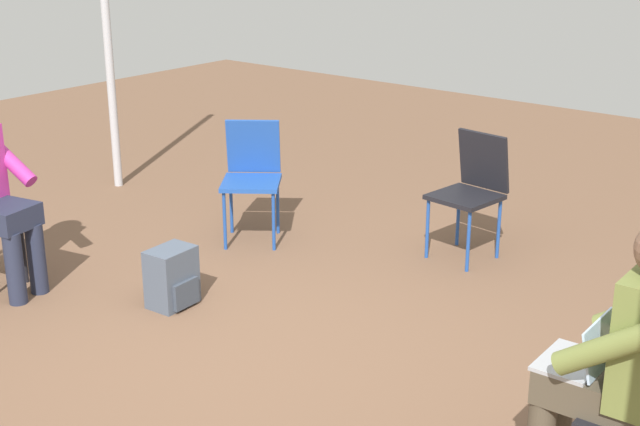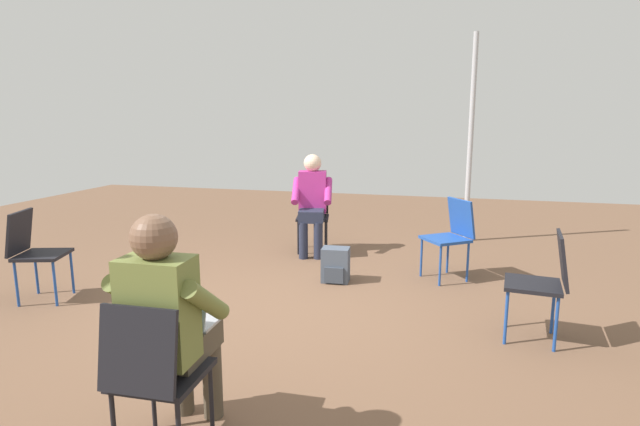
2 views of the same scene
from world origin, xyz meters
TOP-DOWN VIEW (x-y plane):
  - ground_plane at (0.00, 0.00)m, footprint 14.00×14.00m
  - chair_south at (0.10, -2.08)m, footprint 0.41×0.45m
  - chair_north at (-0.25, 2.06)m, footprint 0.47×0.51m
  - chair_northeast at (1.47, 1.28)m, footprint 0.58×0.57m
  - chair_east at (2.15, -0.10)m, footprint 0.48×0.44m
  - chair_west at (-2.25, -0.35)m, footprint 0.53×0.50m
  - person_with_laptop at (0.10, -1.91)m, footprint 0.50×0.53m
  - person_in_magenta at (-0.21, 1.90)m, footprint 0.56×0.57m
  - backpack_near_laptop_user at (0.32, 0.87)m, footprint 0.29×0.26m
  - tent_pole_far at (1.68, 3.05)m, footprint 0.07×0.07m

SIDE VIEW (x-z plane):
  - ground_plane at x=0.00m, z-range 0.00..0.00m
  - backpack_near_laptop_user at x=0.32m, z-range -0.02..0.34m
  - chair_south at x=0.10m, z-range 0.07..0.92m
  - chair_north at x=-0.25m, z-range 0.07..0.92m
  - chair_northeast at x=1.47m, z-range 0.07..0.92m
  - chair_east at x=2.15m, z-range 0.07..0.92m
  - chair_west at x=-2.25m, z-range 0.07..0.92m
  - person_with_laptop at x=0.10m, z-range 0.07..1.31m
  - person_in_magenta at x=-0.21m, z-range 0.07..1.31m
  - tent_pole_far at x=1.68m, z-range 0.00..2.78m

